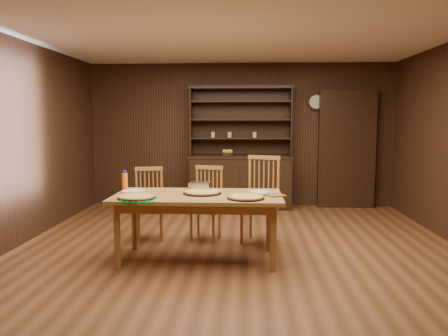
# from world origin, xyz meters

# --- Properties ---
(floor) EXTENTS (6.00, 6.00, 0.00)m
(floor) POSITION_xyz_m (0.00, 0.00, 0.00)
(floor) COLOR brown
(floor) RESTS_ON ground
(room_shell) EXTENTS (6.00, 6.00, 6.00)m
(room_shell) POSITION_xyz_m (0.00, 0.00, 1.58)
(room_shell) COLOR white
(room_shell) RESTS_ON floor
(china_hutch) EXTENTS (1.84, 0.52, 2.17)m
(china_hutch) POSITION_xyz_m (-0.00, 2.75, 0.60)
(china_hutch) COLOR black
(china_hutch) RESTS_ON floor
(doorway) EXTENTS (1.00, 0.18, 2.10)m
(doorway) POSITION_xyz_m (1.90, 2.90, 1.05)
(doorway) COLOR black
(doorway) RESTS_ON floor
(wall_clock) EXTENTS (0.30, 0.05, 0.30)m
(wall_clock) POSITION_xyz_m (1.35, 2.96, 1.90)
(wall_clock) COLOR black
(wall_clock) RESTS_ON room_shell
(dining_table) EXTENTS (1.88, 0.94, 0.75)m
(dining_table) POSITION_xyz_m (-0.43, -0.22, 0.67)
(dining_table) COLOR #A17738
(dining_table) RESTS_ON floor
(chair_left) EXTENTS (0.46, 0.45, 0.95)m
(chair_left) POSITION_xyz_m (-1.18, 0.64, 0.50)
(chair_left) COLOR #B87D3F
(chair_left) RESTS_ON floor
(chair_center) EXTENTS (0.47, 0.46, 0.97)m
(chair_center) POSITION_xyz_m (-0.41, 0.66, 0.51)
(chair_center) COLOR #B87D3F
(chair_center) RESTS_ON floor
(chair_right) EXTENTS (0.58, 0.57, 1.12)m
(chair_right) POSITION_xyz_m (0.30, 0.57, 0.59)
(chair_right) COLOR #B87D3F
(chair_right) RESTS_ON floor
(pizza_left) EXTENTS (0.40, 0.40, 0.04)m
(pizza_left) POSITION_xyz_m (-1.06, -0.51, 0.77)
(pizza_left) COLOR black
(pizza_left) RESTS_ON dining_table
(pizza_right) EXTENTS (0.40, 0.40, 0.04)m
(pizza_right) POSITION_xyz_m (0.10, -0.46, 0.77)
(pizza_right) COLOR black
(pizza_right) RESTS_ON dining_table
(pizza_center) EXTENTS (0.44, 0.44, 0.04)m
(pizza_center) POSITION_xyz_m (-0.39, -0.17, 0.77)
(pizza_center) COLOR black
(pizza_center) RESTS_ON dining_table
(cooling_rack) EXTENTS (0.35, 0.35, 0.01)m
(cooling_rack) POSITION_xyz_m (-1.01, -0.60, 0.76)
(cooling_rack) COLOR #0B9428
(cooling_rack) RESTS_ON dining_table
(plate_left) EXTENTS (0.29, 0.29, 0.02)m
(plate_left) POSITION_xyz_m (-1.20, -0.08, 0.76)
(plate_left) COLOR white
(plate_left) RESTS_ON dining_table
(plate_right) EXTENTS (0.24, 0.24, 0.02)m
(plate_right) POSITION_xyz_m (0.27, -0.07, 0.76)
(plate_right) COLOR white
(plate_right) RESTS_ON dining_table
(foil_dish) EXTENTS (0.28, 0.22, 0.10)m
(foil_dish) POSITION_xyz_m (-0.44, 0.06, 0.80)
(foil_dish) COLOR white
(foil_dish) RESTS_ON dining_table
(juice_bottle) EXTENTS (0.07, 0.07, 0.23)m
(juice_bottle) POSITION_xyz_m (-1.35, 0.08, 0.86)
(juice_bottle) COLOR orange
(juice_bottle) RESTS_ON dining_table
(pot_holder_a) EXTENTS (0.23, 0.23, 0.01)m
(pot_holder_a) POSITION_xyz_m (0.43, -0.27, 0.76)
(pot_holder_a) COLOR #AA1F13
(pot_holder_a) RESTS_ON dining_table
(pot_holder_b) EXTENTS (0.27, 0.27, 0.01)m
(pot_holder_b) POSITION_xyz_m (0.23, -0.24, 0.76)
(pot_holder_b) COLOR #AA1F13
(pot_holder_b) RESTS_ON dining_table
(fruit_bowl) EXTENTS (0.26, 0.26, 0.12)m
(fruit_bowl) POSITION_xyz_m (-0.23, 2.69, 0.99)
(fruit_bowl) COLOR black
(fruit_bowl) RESTS_ON china_hutch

